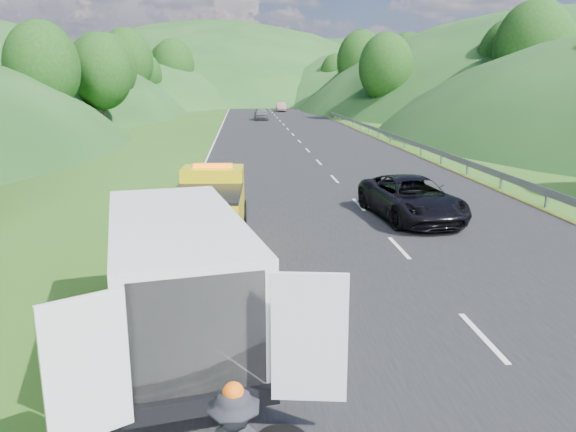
{
  "coord_description": "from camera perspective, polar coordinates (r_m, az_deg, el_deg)",
  "views": [
    {
      "loc": [
        -1.58,
        -11.72,
        4.88
      ],
      "look_at": [
        -0.4,
        3.01,
        1.3
      ],
      "focal_mm": 35.0,
      "sensor_mm": 36.0,
      "label": 1
    }
  ],
  "objects": [
    {
      "name": "ground",
      "position": [
        12.79,
        2.91,
        -8.83
      ],
      "size": [
        320.0,
        320.0,
        0.0
      ],
      "primitive_type": "plane",
      "color": "#38661E",
      "rests_on": "ground"
    },
    {
      "name": "road_surface",
      "position": [
        52.15,
        0.5,
        8.27
      ],
      "size": [
        14.0,
        200.0,
        0.02
      ],
      "primitive_type": "cube",
      "color": "black",
      "rests_on": "ground"
    },
    {
      "name": "guardrail",
      "position": [
        65.49,
        5.98,
        9.28
      ],
      "size": [
        0.06,
        140.0,
        1.52
      ],
      "primitive_type": "cube",
      "color": "gray",
      "rests_on": "ground"
    },
    {
      "name": "tree_line_left",
      "position": [
        73.96,
        -18.42,
        9.16
      ],
      "size": [
        14.0,
        140.0,
        14.0
      ],
      "primitive_type": null,
      "color": "#244D16",
      "rests_on": "ground"
    },
    {
      "name": "tree_line_right",
      "position": [
        75.97,
        14.53,
        9.52
      ],
      "size": [
        14.0,
        140.0,
        14.0
      ],
      "primitive_type": null,
      "color": "#244D16",
      "rests_on": "ground"
    },
    {
      "name": "hills_backdrop",
      "position": [
        146.72,
        -1.44,
        11.72
      ],
      "size": [
        201.0,
        288.6,
        44.0
      ],
      "primitive_type": null,
      "color": "#2D5B23",
      "rests_on": "ground"
    },
    {
      "name": "tow_truck",
      "position": [
        17.49,
        -7.85,
        1.05
      ],
      "size": [
        2.22,
        5.39,
        2.28
      ],
      "rotation": [
        0.0,
        0.0,
        -0.04
      ],
      "color": "black",
      "rests_on": "ground"
    },
    {
      "name": "white_van",
      "position": [
        10.71,
        -11.26,
        -5.55
      ],
      "size": [
        4.43,
        7.49,
        2.5
      ],
      "rotation": [
        0.0,
        0.0,
        0.21
      ],
      "color": "black",
      "rests_on": "ground"
    },
    {
      "name": "woman",
      "position": [
        14.3,
        -10.54,
        -6.58
      ],
      "size": [
        0.61,
        0.74,
        1.79
      ],
      "primitive_type": "imported",
      "rotation": [
        0.0,
        0.0,
        1.35
      ],
      "color": "silver",
      "rests_on": "ground"
    },
    {
      "name": "child",
      "position": [
        12.07,
        -4.46,
        -10.28
      ],
      "size": [
        0.61,
        0.62,
        1.01
      ],
      "primitive_type": "imported",
      "rotation": [
        0.0,
        0.0,
        -0.85
      ],
      "color": "tan",
      "rests_on": "ground"
    },
    {
      "name": "suitcase",
      "position": [
        13.19,
        -17.0,
        -7.44
      ],
      "size": [
        0.39,
        0.29,
        0.56
      ],
      "primitive_type": "cube",
      "rotation": [
        0.0,
        0.0,
        0.3
      ],
      "color": "#645F4B",
      "rests_on": "ground"
    },
    {
      "name": "passing_suv",
      "position": [
        20.77,
        12.32,
        -0.29
      ],
      "size": [
        3.12,
        5.65,
        1.5
      ],
      "primitive_type": "imported",
      "rotation": [
        0.0,
        0.0,
        0.12
      ],
      "color": "black",
      "rests_on": "ground"
    },
    {
      "name": "dist_car_a",
      "position": [
        71.89,
        -2.72,
        9.72
      ],
      "size": [
        1.73,
        4.31,
        1.47
      ],
      "primitive_type": "imported",
      "color": "#4D4D52",
      "rests_on": "ground"
    },
    {
      "name": "dist_car_b",
      "position": [
        91.78,
        -0.72,
        10.58
      ],
      "size": [
        1.48,
        4.25,
        1.4
      ],
      "primitive_type": "imported",
      "color": "#7E5459",
      "rests_on": "ground"
    }
  ]
}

